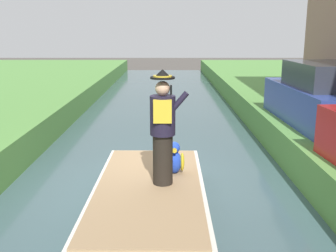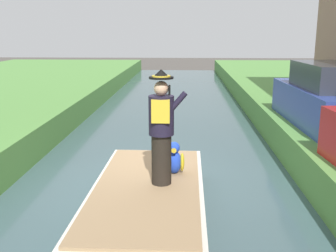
# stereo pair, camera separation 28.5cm
# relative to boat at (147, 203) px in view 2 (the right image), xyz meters

# --- Properties ---
(ground_plane) EXTENTS (80.00, 80.00, 0.00)m
(ground_plane) POSITION_rel_boat_xyz_m (0.00, 1.54, -0.40)
(ground_plane) COLOR #4C4742
(canal_water) EXTENTS (5.75, 48.00, 0.10)m
(canal_water) POSITION_rel_boat_xyz_m (0.00, 1.54, -0.35)
(canal_water) COLOR #3D565B
(canal_water) RESTS_ON ground
(boat) EXTENTS (1.84, 4.22, 0.61)m
(boat) POSITION_rel_boat_xyz_m (0.00, 0.00, 0.00)
(boat) COLOR silver
(boat) RESTS_ON canal_water
(person_pirate) EXTENTS (0.61, 0.42, 1.85)m
(person_pirate) POSITION_rel_boat_xyz_m (0.23, 0.11, 1.23)
(person_pirate) COLOR black
(person_pirate) RESTS_ON boat
(parrot_plush) EXTENTS (0.36, 0.35, 0.57)m
(parrot_plush) POSITION_rel_boat_xyz_m (0.41, 0.60, 0.55)
(parrot_plush) COLOR blue
(parrot_plush) RESTS_ON boat
(parked_car_blue) EXTENTS (1.85, 4.06, 1.50)m
(parked_car_blue) POSITION_rel_boat_xyz_m (4.08, 3.69, 1.12)
(parked_car_blue) COLOR #2D4293
(parked_car_blue) RESTS_ON grass_bank_far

